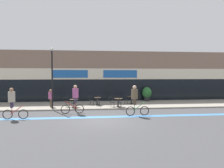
% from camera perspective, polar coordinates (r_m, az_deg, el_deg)
% --- Properties ---
extents(ground_plane, '(120.00, 120.00, 0.00)m').
position_cam_1_polar(ground_plane, '(14.45, -2.55, -9.64)').
color(ground_plane, '#424244').
extents(sidewalk_slab, '(40.00, 5.50, 0.12)m').
position_cam_1_polar(sidewalk_slab, '(21.57, -3.97, -5.47)').
color(sidewalk_slab, gray).
rests_on(sidewalk_slab, ground).
extents(storefront_facade, '(40.00, 4.06, 5.66)m').
position_cam_1_polar(storefront_facade, '(26.08, -4.49, 1.97)').
color(storefront_facade, '#7F6656').
rests_on(storefront_facade, ground).
extents(bike_lane_stripe, '(36.00, 0.70, 0.01)m').
position_cam_1_polar(bike_lane_stripe, '(15.75, -2.91, -8.62)').
color(bike_lane_stripe, '#3D7AB7').
rests_on(bike_lane_stripe, ground).
extents(bistro_table_0, '(0.77, 0.77, 0.71)m').
position_cam_1_polar(bistro_table_0, '(19.87, -9.93, -4.52)').
color(bistro_table_0, black).
rests_on(bistro_table_0, sidewalk_slab).
extents(bistro_table_1, '(0.64, 0.64, 0.72)m').
position_cam_1_polar(bistro_table_1, '(21.09, -3.81, -4.10)').
color(bistro_table_1, black).
rests_on(bistro_table_1, sidewalk_slab).
extents(bistro_table_2, '(0.76, 0.76, 0.75)m').
position_cam_1_polar(bistro_table_2, '(19.86, 1.68, -4.40)').
color(bistro_table_2, black).
rests_on(bistro_table_2, sidewalk_slab).
extents(bistro_table_3, '(0.80, 0.80, 0.75)m').
position_cam_1_polar(bistro_table_3, '(22.01, 5.11, -3.75)').
color(bistro_table_3, black).
rests_on(bistro_table_3, sidewalk_slab).
extents(cafe_chair_0_near, '(0.42, 0.58, 0.90)m').
position_cam_1_polar(cafe_chair_0_near, '(19.25, -10.03, -4.72)').
color(cafe_chair_0_near, black).
rests_on(cafe_chair_0_near, sidewalk_slab).
extents(cafe_chair_0_side, '(0.59, 0.44, 0.90)m').
position_cam_1_polar(cafe_chair_0_side, '(19.91, -11.74, -4.50)').
color(cafe_chair_0_side, black).
rests_on(cafe_chair_0_side, sidewalk_slab).
extents(cafe_chair_1_near, '(0.42, 0.59, 0.90)m').
position_cam_1_polar(cafe_chair_1_near, '(20.46, -3.70, -4.27)').
color(cafe_chair_1_near, black).
rests_on(cafe_chair_1_near, sidewalk_slab).
extents(cafe_chair_1_side, '(0.59, 0.43, 0.90)m').
position_cam_1_polar(cafe_chair_1_side, '(21.07, -5.51, -4.08)').
color(cafe_chair_1_side, black).
rests_on(cafe_chair_1_side, sidewalk_slab).
extents(cafe_chair_2_near, '(0.41, 0.58, 0.90)m').
position_cam_1_polar(cafe_chair_2_near, '(19.24, 1.95, -4.69)').
color(cafe_chair_2_near, black).
rests_on(cafe_chair_2_near, sidewalk_slab).
extents(cafe_chair_2_side, '(0.59, 0.44, 0.90)m').
position_cam_1_polar(cafe_chair_2_side, '(19.79, -0.12, -4.50)').
color(cafe_chair_2_side, black).
rests_on(cafe_chair_2_side, sidewalk_slab).
extents(cafe_chair_3_near, '(0.41, 0.58, 0.90)m').
position_cam_1_polar(cafe_chair_3_near, '(21.40, 5.45, -3.98)').
color(cafe_chair_3_near, black).
rests_on(cafe_chair_3_near, sidewalk_slab).
extents(cafe_chair_3_side, '(0.60, 0.45, 0.90)m').
position_cam_1_polar(cafe_chair_3_side, '(21.90, 3.50, -3.83)').
color(cafe_chair_3_side, black).
rests_on(cafe_chair_3_side, sidewalk_slab).
extents(planter_pot, '(1.02, 1.02, 1.54)m').
position_cam_1_polar(planter_pot, '(24.45, 9.10, -2.46)').
color(planter_pot, '#232326').
rests_on(planter_pot, sidewalk_slab).
extents(lamp_post, '(0.26, 0.26, 5.17)m').
position_cam_1_polar(lamp_post, '(19.11, -15.37, 2.60)').
color(lamp_post, black).
rests_on(lamp_post, sidewalk_slab).
extents(cyclist_0, '(1.69, 0.48, 2.14)m').
position_cam_1_polar(cyclist_0, '(16.25, -24.57, -3.99)').
color(cyclist_0, black).
rests_on(cyclist_0, ground).
extents(cyclist_1, '(1.77, 0.52, 2.25)m').
position_cam_1_polar(cyclist_1, '(16.17, 6.07, -3.57)').
color(cyclist_1, black).
rests_on(cyclist_1, ground).
extents(cyclist_2, '(1.78, 0.57, 2.23)m').
position_cam_1_polar(cyclist_2, '(17.21, -9.70, -3.30)').
color(cyclist_2, black).
rests_on(cyclist_2, ground).
extents(pedestrian_near_end, '(0.49, 0.49, 1.60)m').
position_cam_1_polar(pedestrian_near_end, '(20.44, -15.72, -3.15)').
color(pedestrian_near_end, '#4C3D2D').
rests_on(pedestrian_near_end, sidewalk_slab).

